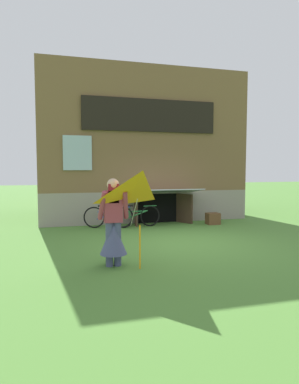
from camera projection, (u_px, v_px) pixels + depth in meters
ground_plane at (181, 242)px, 8.32m from camera, size 60.00×60.00×0.00m
log_house at (136, 148)px, 13.19m from camera, size 7.31×5.64×5.35m
person at (113, 229)px, 6.22m from camera, size 0.61×0.53×1.69m
kite at (143, 196)px, 5.77m from camera, size 1.14×1.08×1.74m
bicycle_green at (137, 216)px, 10.39m from camera, size 1.57×0.16×0.72m
bicycle_blue at (108, 217)px, 10.20m from camera, size 1.53×0.47×0.72m
wooden_crate at (213, 219)px, 10.91m from camera, size 0.42×0.35×0.38m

